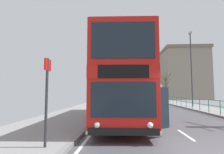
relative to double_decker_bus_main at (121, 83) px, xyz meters
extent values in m
cube|color=silver|center=(2.73, -3.88, -2.35)|extent=(0.12, 2.00, 0.00)
cube|color=silver|center=(2.73, 0.92, -2.35)|extent=(0.12, 2.00, 0.00)
cube|color=silver|center=(2.73, 5.72, -2.35)|extent=(0.12, 2.00, 0.00)
cube|color=silver|center=(2.73, 10.52, -2.35)|extent=(0.12, 2.00, 0.00)
cube|color=silver|center=(2.73, 15.32, -2.35)|extent=(0.12, 2.00, 0.00)
cube|color=silver|center=(2.73, 20.12, -2.35)|extent=(0.12, 2.00, 0.00)
cube|color=silver|center=(2.73, 24.92, -2.35)|extent=(0.12, 2.00, 0.00)
cube|color=silver|center=(2.73, 29.72, -2.35)|extent=(0.12, 2.00, 0.00)
cube|color=silver|center=(2.73, 34.52, -2.35)|extent=(0.12, 2.00, 0.00)
cube|color=silver|center=(2.73, 39.32, -2.35)|extent=(0.12, 2.00, 0.00)
cube|color=silver|center=(2.73, 44.12, -2.35)|extent=(0.12, 2.00, 0.00)
cube|color=silver|center=(-1.22, -6.48, -2.35)|extent=(0.12, 133.00, 0.00)
cube|color=gray|center=(-1.57, -6.48, -2.29)|extent=(0.20, 140.00, 0.14)
cube|color=red|center=(0.00, 0.02, -1.07)|extent=(2.82, 11.21, 1.87)
cube|color=red|center=(0.00, 0.02, 0.11)|extent=(2.84, 11.26, 0.49)
cube|color=red|center=(0.00, 0.02, 1.21)|extent=(2.82, 11.21, 1.71)
cube|color=#A91511|center=(0.00, 0.02, 2.11)|extent=(2.74, 10.87, 0.08)
cube|color=#19232D|center=(0.15, -5.57, -0.84)|extent=(2.21, 0.09, 1.20)
cube|color=black|center=(0.15, -5.57, 0.11)|extent=(1.76, 0.08, 0.47)
cube|color=#19232D|center=(0.15, -5.57, 1.21)|extent=(2.21, 0.09, 1.30)
cube|color=black|center=(0.15, -5.57, -1.91)|extent=(2.39, 0.15, 0.24)
cube|color=white|center=(0.00, 0.02, -1.95)|extent=(2.85, 11.26, 0.10)
cube|color=#19232D|center=(1.26, 0.33, -0.81)|extent=(0.26, 8.69, 0.97)
cube|color=#19232D|center=(1.27, 0.05, 1.30)|extent=(0.30, 10.02, 1.03)
cube|color=#19232D|center=(-1.28, 0.26, -0.81)|extent=(0.26, 8.69, 0.97)
cube|color=#19232D|center=(-1.27, -0.02, 1.30)|extent=(0.30, 10.02, 1.03)
sphere|color=white|center=(1.03, -5.56, -1.69)|extent=(0.21, 0.21, 0.20)
sphere|color=white|center=(-0.72, -5.61, -1.69)|extent=(0.21, 0.21, 0.20)
cube|color=#19232D|center=(1.66, -4.46, -1.20)|extent=(0.67, 0.51, 1.61)
cube|color=black|center=(1.31, -4.17, -1.20)|extent=(0.13, 0.90, 1.61)
cylinder|color=black|center=(1.30, -3.32, -1.84)|extent=(0.33, 1.05, 1.04)
cylinder|color=black|center=(-1.11, -3.39, -1.84)|extent=(0.33, 1.05, 1.04)
cylinder|color=black|center=(1.10, 3.72, -1.84)|extent=(0.33, 1.05, 1.04)
cylinder|color=black|center=(-1.31, 3.65, -1.84)|extent=(0.33, 1.05, 1.04)
cube|color=white|center=(5.49, 23.76, -0.65)|extent=(2.66, 10.15, 2.78)
cube|color=#19232D|center=(4.22, 23.78, -0.26)|extent=(0.14, 8.59, 1.34)
cube|color=#19232D|center=(6.76, 23.74, -0.26)|extent=(0.14, 8.59, 1.34)
cube|color=#19232D|center=(5.56, 28.83, -0.37)|extent=(2.16, 0.06, 1.67)
cylinder|color=black|center=(4.33, 26.83, -1.88)|extent=(0.29, 0.96, 0.96)
cylinder|color=black|center=(6.74, 26.80, -1.88)|extent=(0.29, 0.96, 0.96)
cylinder|color=black|center=(4.24, 20.52, -1.88)|extent=(0.29, 0.96, 0.96)
cylinder|color=black|center=(6.65, 20.49, -1.88)|extent=(0.29, 0.96, 0.96)
cylinder|color=#236B4C|center=(7.18, 1.97, -1.68)|extent=(0.05, 0.05, 1.07)
cylinder|color=#236B4C|center=(7.18, 3.74, -1.68)|extent=(0.05, 0.05, 1.07)
cylinder|color=#236B4C|center=(7.18, 5.51, -1.68)|extent=(0.05, 0.05, 1.07)
cylinder|color=#236B4C|center=(7.18, 7.28, -1.68)|extent=(0.05, 0.05, 1.07)
cylinder|color=#236B4C|center=(7.18, 9.06, -1.68)|extent=(0.05, 0.05, 1.07)
cylinder|color=#236B4C|center=(7.18, 10.83, -1.68)|extent=(0.05, 0.05, 1.07)
cylinder|color=#236B4C|center=(7.18, 12.60, -1.68)|extent=(0.05, 0.05, 1.07)
cylinder|color=#236B4C|center=(7.18, 14.38, -1.68)|extent=(0.05, 0.05, 1.07)
cylinder|color=#236B4C|center=(7.18, 16.15, -1.68)|extent=(0.05, 0.05, 1.07)
cylinder|color=#236B4C|center=(7.18, 17.92, -1.68)|extent=(0.05, 0.05, 1.07)
cylinder|color=#236B4C|center=(7.18, 19.70, -1.68)|extent=(0.05, 0.05, 1.07)
cylinder|color=#236B4C|center=(7.18, 6.40, -1.20)|extent=(0.04, 26.59, 0.04)
cylinder|color=#236B4C|center=(7.18, 6.40, -1.63)|extent=(0.04, 26.59, 0.04)
cylinder|color=#2D2D33|center=(-2.17, -6.35, -0.89)|extent=(0.08, 0.08, 2.66)
cube|color=red|center=(-2.17, -6.33, 0.24)|extent=(0.04, 0.44, 0.36)
cylinder|color=#38383D|center=(8.30, 10.15, 2.12)|extent=(0.14, 0.14, 8.67)
cube|color=#B2B2AD|center=(8.30, 10.15, 6.58)|extent=(0.28, 0.60, 0.20)
cylinder|color=#4C3D2D|center=(9.14, 26.54, 0.18)|extent=(0.30, 0.30, 4.78)
cylinder|color=#4C3D2D|center=(9.05, 25.77, 2.46)|extent=(0.26, 1.59, 1.03)
cylinder|color=#4C3D2D|center=(8.53, 26.23, 2.22)|extent=(1.34, 0.75, 1.28)
cylinder|color=#4C3D2D|center=(8.41, 27.17, 1.63)|extent=(1.57, 1.37, 1.47)
cylinder|color=#4C3D2D|center=(9.61, 26.32, 2.55)|extent=(1.06, 0.57, 1.78)
cylinder|color=#4C3D2D|center=(9.58, 26.37, 1.51)|extent=(0.96, 0.42, 1.62)
cylinder|color=#4C3D2D|center=(8.80, 26.44, 2.43)|extent=(0.77, 0.29, 1.28)
cube|color=gray|center=(16.44, 40.71, 4.01)|extent=(10.55, 16.32, 12.73)
cube|color=#6D6357|center=(16.44, 40.71, 10.72)|extent=(10.98, 16.98, 0.70)
camera|label=1|loc=(0.13, -11.76, -0.61)|focal=29.21mm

